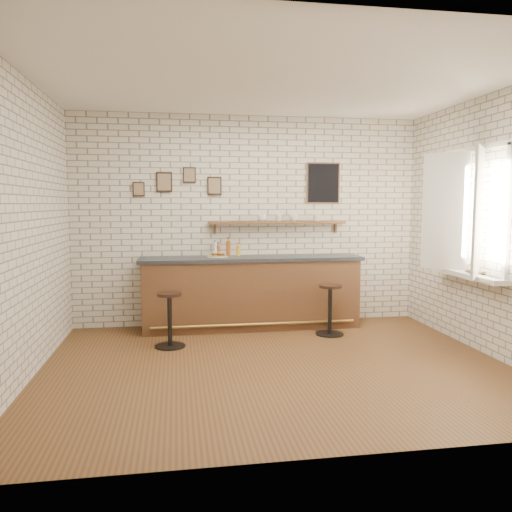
% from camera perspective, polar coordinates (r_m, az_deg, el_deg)
% --- Properties ---
extents(ground, '(5.00, 5.00, 0.00)m').
position_cam_1_polar(ground, '(5.55, 2.27, -12.38)').
color(ground, brown).
rests_on(ground, ground).
extents(bar_counter, '(3.10, 0.65, 1.01)m').
position_cam_1_polar(bar_counter, '(7.05, -0.53, -4.16)').
color(bar_counter, brown).
rests_on(bar_counter, ground).
extents(sandwich_plate, '(0.28, 0.28, 0.01)m').
position_cam_1_polar(sandwich_plate, '(6.96, -4.41, -0.07)').
color(sandwich_plate, white).
rests_on(sandwich_plate, bar_counter).
extents(ciabatta_sandwich, '(0.21, 0.16, 0.06)m').
position_cam_1_polar(ciabatta_sandwich, '(6.95, -4.34, 0.24)').
color(ciabatta_sandwich, tan).
rests_on(ciabatta_sandwich, sandwich_plate).
extents(potato_chips, '(0.25, 0.17, 0.00)m').
position_cam_1_polar(potato_chips, '(6.95, -4.51, -0.01)').
color(potato_chips, gold).
rests_on(potato_chips, sandwich_plate).
extents(bitters_bottle_brown, '(0.06, 0.06, 0.20)m').
position_cam_1_polar(bitters_bottle_brown, '(7.08, -4.34, 0.64)').
color(bitters_bottle_brown, brown).
rests_on(bitters_bottle_brown, bar_counter).
extents(bitters_bottle_white, '(0.06, 0.06, 0.22)m').
position_cam_1_polar(bitters_bottle_white, '(7.07, -4.69, 0.71)').
color(bitters_bottle_white, beige).
rests_on(bitters_bottle_white, bar_counter).
extents(bitters_bottle_amber, '(0.07, 0.07, 0.27)m').
position_cam_1_polar(bitters_bottle_amber, '(7.09, -3.17, 0.90)').
color(bitters_bottle_amber, '#A24F1A').
rests_on(bitters_bottle_amber, bar_counter).
extents(condiment_bottle_yellow, '(0.06, 0.06, 0.18)m').
position_cam_1_polar(condiment_bottle_yellow, '(7.10, -2.04, 0.65)').
color(condiment_bottle_yellow, gold).
rests_on(condiment_bottle_yellow, bar_counter).
extents(bar_stool_left, '(0.37, 0.37, 0.67)m').
position_cam_1_polar(bar_stool_left, '(6.22, -9.83, -6.99)').
color(bar_stool_left, black).
rests_on(bar_stool_left, ground).
extents(bar_stool_right, '(0.38, 0.38, 0.68)m').
position_cam_1_polar(bar_stool_right, '(6.77, 8.45, -5.89)').
color(bar_stool_right, black).
rests_on(bar_stool_right, ground).
extents(wall_shelf, '(2.00, 0.18, 0.18)m').
position_cam_1_polar(wall_shelf, '(7.22, 2.46, 3.84)').
color(wall_shelf, brown).
rests_on(wall_shelf, ground).
extents(shelf_cup_a, '(0.17, 0.17, 0.10)m').
position_cam_1_polar(shelf_cup_a, '(7.17, 0.67, 4.39)').
color(shelf_cup_a, white).
rests_on(shelf_cup_a, wall_shelf).
extents(shelf_cup_b, '(0.15, 0.15, 0.10)m').
position_cam_1_polar(shelf_cup_b, '(7.22, 2.63, 4.40)').
color(shelf_cup_b, white).
rests_on(shelf_cup_b, wall_shelf).
extents(shelf_cup_c, '(0.14, 0.14, 0.10)m').
position_cam_1_polar(shelf_cup_c, '(7.26, 4.32, 4.41)').
color(shelf_cup_c, white).
rests_on(shelf_cup_c, wall_shelf).
extents(shelf_cup_d, '(0.13, 0.13, 0.09)m').
position_cam_1_polar(shelf_cup_d, '(7.35, 6.99, 4.34)').
color(shelf_cup_d, white).
rests_on(shelf_cup_d, wall_shelf).
extents(back_wall_decor, '(2.96, 0.02, 0.56)m').
position_cam_1_polar(back_wall_decor, '(7.26, 1.00, 8.34)').
color(back_wall_decor, black).
rests_on(back_wall_decor, ground).
extents(window_sill, '(0.20, 1.35, 0.06)m').
position_cam_1_polar(window_sill, '(6.51, 22.94, -1.97)').
color(window_sill, white).
rests_on(window_sill, ground).
extents(casement_window, '(0.40, 1.30, 1.56)m').
position_cam_1_polar(casement_window, '(6.44, 22.89, 4.64)').
color(casement_window, white).
rests_on(casement_window, ground).
extents(book_lower, '(0.20, 0.26, 0.02)m').
position_cam_1_polar(book_lower, '(6.42, 23.22, -1.71)').
color(book_lower, tan).
rests_on(book_lower, window_sill).
extents(book_upper, '(0.17, 0.23, 0.02)m').
position_cam_1_polar(book_upper, '(6.40, 23.34, -1.57)').
color(book_upper, tan).
rests_on(book_upper, book_lower).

